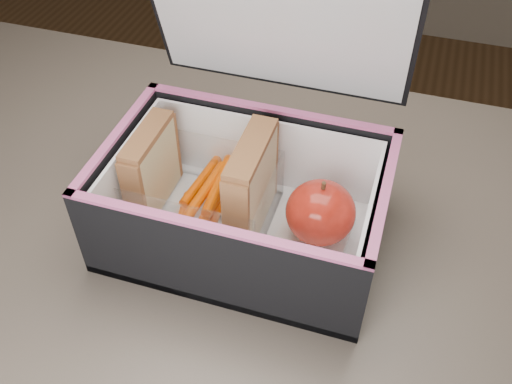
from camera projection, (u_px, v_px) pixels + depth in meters
The scene contains 8 objects.
kitchen_table at pixel (256, 324), 0.67m from camera, with size 1.20×0.80×0.75m.
lunch_bag at pixel (245, 194), 0.61m from camera, with size 0.29×0.25×0.29m.
plastic_tub at pixel (202, 191), 0.64m from camera, with size 0.16×0.11×0.07m, color white, non-canonical shape.
sandwich_left at pixel (152, 168), 0.63m from camera, with size 0.02×0.09×0.10m.
sandwich_right at pixel (251, 186), 0.61m from camera, with size 0.03×0.10×0.11m.
carrot_sticks at pixel (206, 199), 0.64m from camera, with size 0.06×0.16×0.03m.
paper_napkin at pixel (314, 233), 0.63m from camera, with size 0.08×0.08×0.01m, color white.
red_apple at pixel (321, 212), 0.60m from camera, with size 0.09×0.09×0.08m.
Camera 1 is at (0.11, -0.35, 1.24)m, focal length 40.00 mm.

